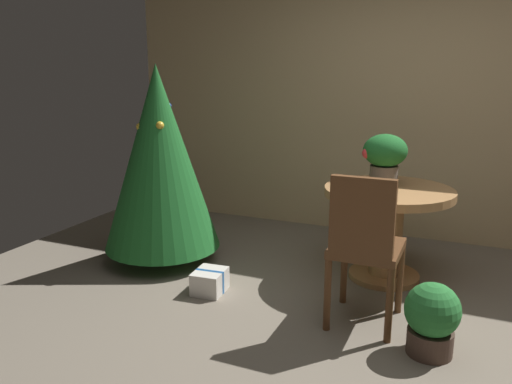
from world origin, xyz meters
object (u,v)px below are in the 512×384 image
round_dining_table (387,217)px  flower_vase (385,155)px  wooden_chair_near (365,243)px  holiday_tree (159,158)px  gift_box_cream (210,281)px  potted_plant (432,318)px

round_dining_table → flower_vase: size_ratio=2.44×
wooden_chair_near → holiday_tree: bearing=165.0°
wooden_chair_near → gift_box_cream: 1.21m
wooden_chair_near → gift_box_cream: size_ratio=3.67×
round_dining_table → gift_box_cream: size_ratio=3.56×
flower_vase → holiday_tree: 1.77m
potted_plant → wooden_chair_near: bearing=159.6°
gift_box_cream → round_dining_table: bearing=34.6°
holiday_tree → potted_plant: holiday_tree is taller
flower_vase → gift_box_cream: size_ratio=1.46×
holiday_tree → gift_box_cream: holiday_tree is taller
flower_vase → potted_plant: flower_vase is taller
flower_vase → holiday_tree: (-1.72, -0.43, -0.07)m
wooden_chair_near → flower_vase: bearing=93.7°
flower_vase → potted_plant: size_ratio=0.92×
wooden_chair_near → holiday_tree: 1.86m
round_dining_table → potted_plant: size_ratio=2.24×
gift_box_cream → wooden_chair_near: bearing=-3.5°
flower_vase → holiday_tree: bearing=-166.0°
flower_vase → holiday_tree: size_ratio=0.24×
round_dining_table → flower_vase: (-0.06, 0.07, 0.45)m
gift_box_cream → potted_plant: bearing=-8.3°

